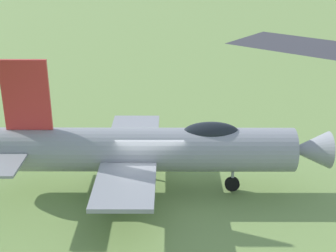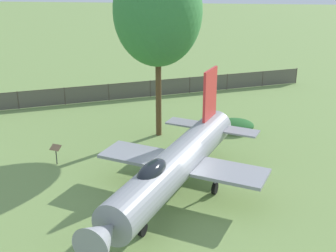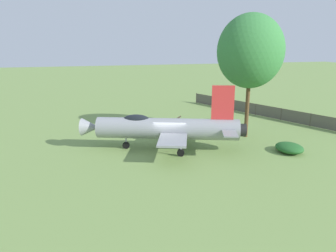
# 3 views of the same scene
# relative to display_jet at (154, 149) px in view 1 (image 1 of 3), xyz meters

# --- Properties ---
(ground_plane) EXTENTS (200.00, 200.00, 0.00)m
(ground_plane) POSITION_rel_display_jet_xyz_m (-0.35, 0.12, -1.88)
(ground_plane) COLOR #75934C
(display_jet) EXTENTS (13.37, 8.61, 5.47)m
(display_jet) POSITION_rel_display_jet_xyz_m (0.00, 0.00, 0.00)
(display_jet) COLOR gray
(display_jet) RESTS_ON ground_plane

